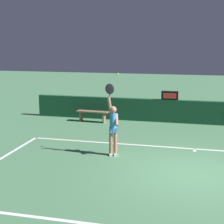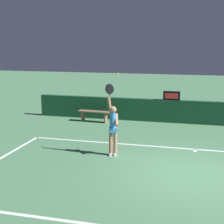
{
  "view_description": "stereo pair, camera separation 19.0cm",
  "coord_description": "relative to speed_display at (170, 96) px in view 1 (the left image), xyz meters",
  "views": [
    {
      "loc": [
        -0.06,
        -9.66,
        3.7
      ],
      "look_at": [
        -2.69,
        1.19,
        1.42
      ],
      "focal_mm": 55.91,
      "sensor_mm": 36.0,
      "label": 1
    },
    {
      "loc": [
        0.12,
        -9.61,
        3.7
      ],
      "look_at": [
        -2.69,
        1.19,
        1.42
      ],
      "focal_mm": 55.91,
      "sensor_mm": 36.0,
      "label": 2
    }
  ],
  "objects": [
    {
      "name": "tennis_player",
      "position": [
        -1.41,
        -5.26,
        -0.27
      ],
      "size": [
        0.49,
        0.47,
        2.39
      ],
      "color": "#A8765A",
      "rests_on": "ground"
    },
    {
      "name": "ground_plane",
      "position": [
        1.21,
        -6.27,
        -1.25
      ],
      "size": [
        60.0,
        60.0,
        0.0
      ],
      "primitive_type": "plane",
      "color": "#497C55"
    },
    {
      "name": "back_wall",
      "position": [
        1.21,
        0.0,
        -0.72
      ],
      "size": [
        15.31,
        0.25,
        1.05
      ],
      "color": "#16472B",
      "rests_on": "ground"
    },
    {
      "name": "courtside_bench_near",
      "position": [
        -3.46,
        -0.78,
        -0.86
      ],
      "size": [
        1.51,
        0.44,
        0.51
      ],
      "color": "#84624A",
      "rests_on": "ground"
    },
    {
      "name": "speed_display",
      "position": [
        0.0,
        0.0,
        0.0
      ],
      "size": [
        0.76,
        0.18,
        0.4
      ],
      "color": "black",
      "rests_on": "back_wall"
    },
    {
      "name": "court_lines",
      "position": [
        1.21,
        -6.77,
        -1.25
      ],
      "size": [
        12.17,
        5.83,
        0.0
      ],
      "color": "white",
      "rests_on": "ground"
    },
    {
      "name": "tennis_ball",
      "position": [
        -1.28,
        -5.17,
        1.42
      ],
      "size": [
        0.07,
        0.07,
        0.07
      ],
      "color": "#CCDA30"
    }
  ]
}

